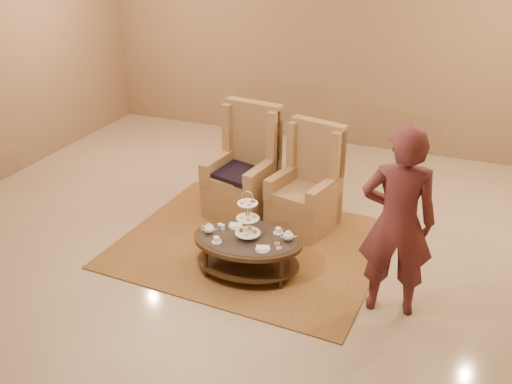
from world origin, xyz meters
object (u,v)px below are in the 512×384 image
at_px(tea_table, 248,244).
at_px(armchair_right, 307,192).
at_px(armchair_left, 245,176).
at_px(person, 398,223).

height_order(tea_table, armchair_right, armchair_right).
relative_size(tea_table, armchair_right, 0.97).
height_order(armchair_left, armchair_right, armchair_left).
bearing_deg(tea_table, person, -8.81).
distance_m(tea_table, armchair_right, 1.25).
bearing_deg(tea_table, armchair_right, 71.49).
xyz_separation_m(armchair_left, person, (2.03, -1.35, 0.46)).
height_order(tea_table, person, person).
distance_m(armchair_left, person, 2.48).
xyz_separation_m(armchair_right, person, (1.20, -1.27, 0.50)).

